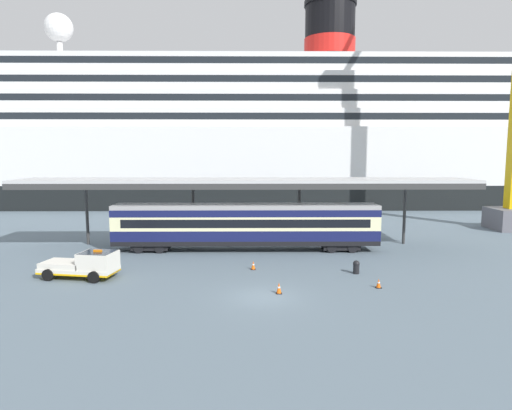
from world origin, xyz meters
name	(u,v)px	position (x,y,z in m)	size (l,w,h in m)	color
ground_plane	(264,297)	(0.00, 0.00, 0.00)	(400.00, 400.00, 0.00)	slate
cruise_ship	(330,139)	(13.26, 52.71, 11.15)	(167.45, 26.09, 34.37)	black
platform_canopy	(246,182)	(-1.20, 13.21, 6.06)	(39.94, 5.28, 6.32)	#B7B7B7
train_carriage	(246,225)	(-1.20, 12.80, 2.31)	(23.13, 2.81, 4.11)	black
service_truck	(86,264)	(-12.13, 4.15, 0.99)	(5.47, 2.91, 2.02)	silver
traffic_cone_near	(253,265)	(-0.60, 6.28, 0.33)	(0.36, 0.36, 0.66)	black
traffic_cone_mid	(279,288)	(0.96, 0.65, 0.34)	(0.36, 0.36, 0.70)	black
traffic_cone_far	(379,283)	(7.40, 1.73, 0.30)	(0.36, 0.36, 0.61)	black
quay_bollard	(356,267)	(6.76, 5.09, 0.52)	(0.48, 0.48, 0.96)	black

